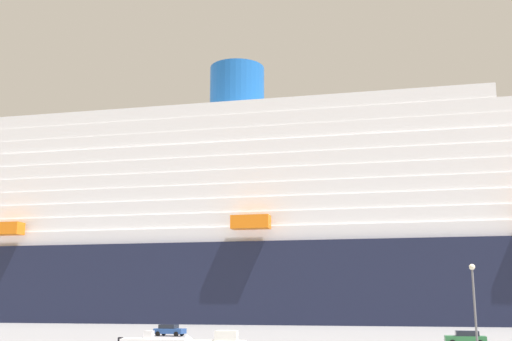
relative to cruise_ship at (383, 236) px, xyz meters
The scene contains 5 objects.
ground_plane 53.84m from the cruise_ship, 110.45° to the right, with size 600.00×600.00×0.00m, color gray.
cruise_ship is the anchor object (origin of this frame).
street_lamp 85.34m from the cruise_ship, 84.49° to the right, with size 0.56×0.56×8.27m.
parked_car_blue_suv 68.05m from the cruise_ship, 117.27° to the right, with size 4.46×2.51×1.58m.
parked_car_green_wagon 72.08m from the cruise_ship, 82.76° to the right, with size 4.45×2.17×1.58m.
Camera 1 is at (17.77, -67.81, 5.04)m, focal length 43.85 mm.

